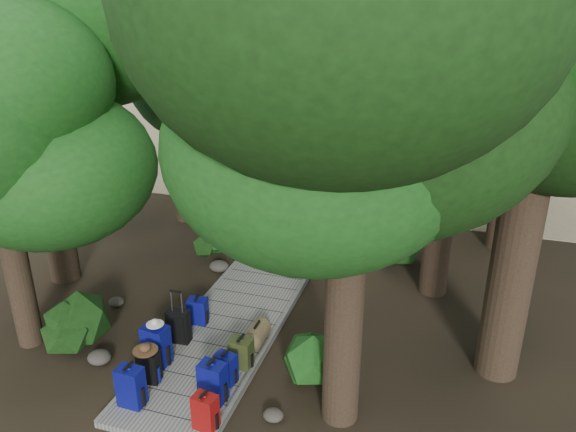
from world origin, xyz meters
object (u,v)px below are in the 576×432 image
(backpack_right_c, at_px, (226,367))
(backpack_left_a, at_px, (131,385))
(backpack_right_d, at_px, (241,352))
(suitcase_on_boardwalk, at_px, (179,326))
(sun_lounger, at_px, (430,172))
(backpack_right_a, at_px, (205,410))
(kayak, at_px, (278,159))
(lone_suitcase_on_sand, at_px, (344,173))
(backpack_left_d, at_px, (198,310))
(duffel_right_khaki, at_px, (257,334))
(backpack_left_b, at_px, (149,365))
(backpack_left_c, at_px, (156,343))
(backpack_right_b, at_px, (213,380))

(backpack_right_c, bearing_deg, backpack_left_a, -128.76)
(backpack_right_d, xyz_separation_m, suitcase_on_boardwalk, (-1.45, 0.35, 0.03))
(sun_lounger, bearing_deg, backpack_left_a, -102.04)
(backpack_right_a, height_order, kayak, backpack_right_a)
(backpack_right_a, bearing_deg, sun_lounger, 88.98)
(kayak, bearing_deg, backpack_right_c, -90.33)
(backpack_right_a, bearing_deg, suitcase_on_boardwalk, 136.31)
(lone_suitcase_on_sand, height_order, kayak, lone_suitcase_on_sand)
(backpack_right_c, bearing_deg, sun_lounger, 91.15)
(backpack_left_d, height_order, kayak, backpack_left_d)
(backpack_right_a, xyz_separation_m, backpack_right_c, (-0.14, 1.12, -0.03))
(duffel_right_khaki, relative_size, lone_suitcase_on_sand, 0.90)
(suitcase_on_boardwalk, bearing_deg, backpack_left_d, 81.73)
(duffel_right_khaki, bearing_deg, backpack_left_b, -129.51)
(duffel_right_khaki, relative_size, kayak, 0.19)
(backpack_left_d, height_order, sun_lounger, backpack_left_d)
(suitcase_on_boardwalk, relative_size, kayak, 0.23)
(backpack_right_c, height_order, lone_suitcase_on_sand, backpack_right_c)
(backpack_left_c, height_order, backpack_right_c, backpack_left_c)
(kayak, bearing_deg, backpack_left_d, -94.63)
(backpack_left_b, relative_size, backpack_right_d, 1.09)
(backpack_right_c, relative_size, lone_suitcase_on_sand, 0.99)
(backpack_left_c, height_order, backpack_right_a, backpack_left_c)
(backpack_left_a, bearing_deg, backpack_right_c, 40.61)
(backpack_right_b, distance_m, sun_lounger, 13.35)
(backpack_left_d, xyz_separation_m, backpack_right_b, (1.29, -2.05, 0.10))
(backpack_right_d, height_order, lone_suitcase_on_sand, backpack_right_d)
(backpack_right_d, bearing_deg, kayak, 109.04)
(backpack_right_a, height_order, backpack_right_c, backpack_right_a)
(sun_lounger, bearing_deg, backpack_right_a, -96.34)
(suitcase_on_boardwalk, relative_size, lone_suitcase_on_sand, 1.08)
(sun_lounger, bearing_deg, suitcase_on_boardwalk, -104.78)
(backpack_left_c, bearing_deg, backpack_left_d, 91.39)
(backpack_left_c, distance_m, backpack_right_c, 1.43)
(lone_suitcase_on_sand, relative_size, sun_lounger, 0.32)
(backpack_right_b, bearing_deg, backpack_left_b, -179.00)
(backpack_left_b, xyz_separation_m, duffel_right_khaki, (1.40, 1.67, -0.15))
(backpack_left_d, height_order, backpack_right_c, backpack_right_c)
(backpack_left_b, xyz_separation_m, suitcase_on_boardwalk, (-0.07, 1.23, 0.00))
(backpack_left_b, distance_m, backpack_right_a, 1.61)
(backpack_left_d, distance_m, suitcase_on_boardwalk, 0.72)
(backpack_left_a, height_order, suitcase_on_boardwalk, backpack_left_a)
(backpack_left_b, height_order, backpack_right_d, backpack_left_b)
(backpack_left_a, distance_m, backpack_left_b, 0.62)
(backpack_left_c, distance_m, kayak, 13.05)
(backpack_left_a, distance_m, backpack_left_d, 2.57)
(backpack_left_c, bearing_deg, kayak, 104.56)
(backpack_left_b, distance_m, backpack_right_b, 1.28)
(backpack_right_a, relative_size, suitcase_on_boardwalk, 1.00)
(backpack_right_b, bearing_deg, kayak, 109.62)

